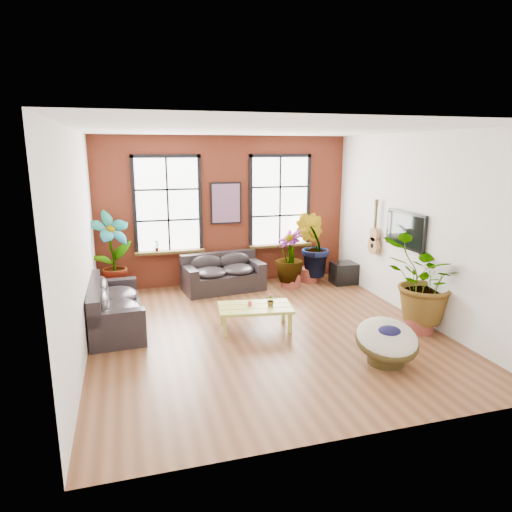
{
  "coord_description": "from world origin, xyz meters",
  "views": [
    {
      "loc": [
        -2.27,
        -7.33,
        3.17
      ],
      "look_at": [
        0.0,
        0.6,
        1.25
      ],
      "focal_mm": 32.0,
      "sensor_mm": 36.0,
      "label": 1
    }
  ],
  "objects_px": {
    "sofa_back": "(223,274)",
    "papasan_chair": "(387,341)",
    "sofa_left": "(112,307)",
    "coffee_table": "(255,309)"
  },
  "relations": [
    {
      "from": "sofa_back",
      "to": "sofa_left",
      "type": "relative_size",
      "value": 0.87
    },
    {
      "from": "coffee_table",
      "to": "papasan_chair",
      "type": "height_order",
      "value": "papasan_chair"
    },
    {
      "from": "sofa_back",
      "to": "sofa_left",
      "type": "distance_m",
      "value": 2.98
    },
    {
      "from": "coffee_table",
      "to": "sofa_back",
      "type": "bearing_deg",
      "value": 99.68
    },
    {
      "from": "sofa_back",
      "to": "papasan_chair",
      "type": "height_order",
      "value": "sofa_back"
    },
    {
      "from": "sofa_back",
      "to": "papasan_chair",
      "type": "xyz_separation_m",
      "value": [
        1.61,
        -4.38,
        -0.01
      ]
    },
    {
      "from": "sofa_back",
      "to": "sofa_left",
      "type": "bearing_deg",
      "value": -151.78
    },
    {
      "from": "sofa_left",
      "to": "papasan_chair",
      "type": "xyz_separation_m",
      "value": [
        4.02,
        -2.64,
        -0.02
      ]
    },
    {
      "from": "coffee_table",
      "to": "papasan_chair",
      "type": "xyz_separation_m",
      "value": [
        1.53,
        -1.89,
        -0.01
      ]
    },
    {
      "from": "sofa_left",
      "to": "coffee_table",
      "type": "distance_m",
      "value": 2.6
    }
  ]
}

